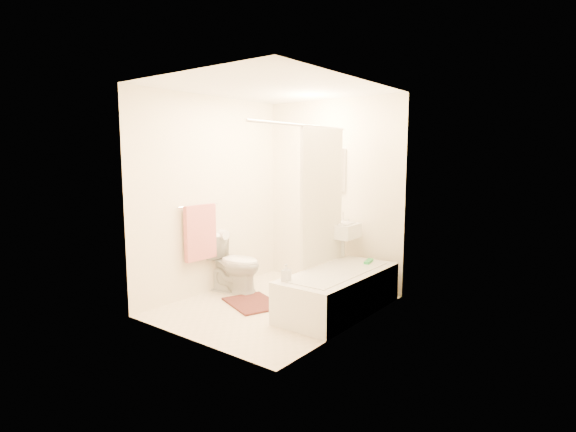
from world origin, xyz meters
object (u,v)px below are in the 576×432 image
Objects in this scene: toilet at (234,264)px; bath_mat at (253,303)px; sink at (338,254)px; soap_bottle at (286,273)px; bathtub at (339,292)px.

bath_mat is (0.51, -0.21, -0.35)m from toilet.
sink is at bearing 64.91° from bath_mat.
soap_bottle is (0.67, -0.23, 0.51)m from bath_mat.
sink is at bearing -58.25° from toilet.
soap_bottle is (0.18, -1.28, 0.06)m from sink.
bathtub is 2.35× the size of bath_mat.
toilet is 1.10× the size of bath_mat.
toilet is 0.65m from bath_mat.
sink is 0.60× the size of bathtub.
toilet reaches higher than bath_mat.
toilet reaches higher than soap_bottle.
bath_mat is at bearing -120.89° from toilet.
soap_bottle reaches higher than bath_mat.
soap_bottle is at bearing -118.87° from toilet.
sink is 1.41× the size of bath_mat.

